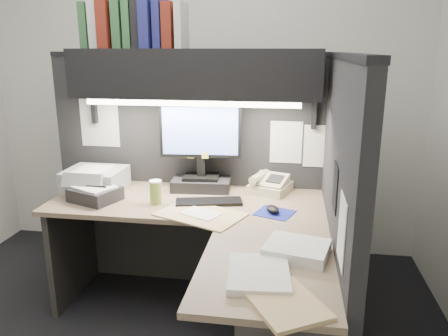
{
  "coord_description": "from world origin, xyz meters",
  "views": [
    {
      "loc": [
        0.73,
        -1.96,
        1.65
      ],
      "look_at": [
        0.34,
        0.51,
        0.96
      ],
      "focal_mm": 35.0,
      "sensor_mm": 36.0,
      "label": 1
    }
  ],
  "objects_px": {
    "desk": "(224,292)",
    "telephone": "(270,185)",
    "monitor": "(201,156)",
    "notebook_stack": "(95,194)",
    "coffee_cup": "(156,193)",
    "keyboard": "(209,202)",
    "printer": "(95,180)",
    "overhead_shelf": "(195,73)"
  },
  "relations": [
    {
      "from": "desk",
      "to": "telephone",
      "type": "height_order",
      "value": "telephone"
    },
    {
      "from": "monitor",
      "to": "telephone",
      "type": "distance_m",
      "value": 0.5
    },
    {
      "from": "monitor",
      "to": "notebook_stack",
      "type": "bearing_deg",
      "value": -156.09
    },
    {
      "from": "coffee_cup",
      "to": "notebook_stack",
      "type": "relative_size",
      "value": 0.49
    },
    {
      "from": "desk",
      "to": "keyboard",
      "type": "bearing_deg",
      "value": 108.8
    },
    {
      "from": "printer",
      "to": "notebook_stack",
      "type": "xyz_separation_m",
      "value": [
        0.08,
        -0.19,
        -0.03
      ]
    },
    {
      "from": "overhead_shelf",
      "to": "monitor",
      "type": "relative_size",
      "value": 2.67
    },
    {
      "from": "monitor",
      "to": "coffee_cup",
      "type": "relative_size",
      "value": 4.28
    },
    {
      "from": "notebook_stack",
      "to": "keyboard",
      "type": "bearing_deg",
      "value": 4.63
    },
    {
      "from": "monitor",
      "to": "coffee_cup",
      "type": "bearing_deg",
      "value": -129.14
    },
    {
      "from": "monitor",
      "to": "telephone",
      "type": "relative_size",
      "value": 2.35
    },
    {
      "from": "printer",
      "to": "notebook_stack",
      "type": "relative_size",
      "value": 1.36
    },
    {
      "from": "telephone",
      "to": "coffee_cup",
      "type": "bearing_deg",
      "value": -134.66
    },
    {
      "from": "keyboard",
      "to": "coffee_cup",
      "type": "relative_size",
      "value": 2.99
    },
    {
      "from": "overhead_shelf",
      "to": "monitor",
      "type": "height_order",
      "value": "overhead_shelf"
    },
    {
      "from": "overhead_shelf",
      "to": "coffee_cup",
      "type": "xyz_separation_m",
      "value": [
        -0.2,
        -0.28,
        -0.7
      ]
    },
    {
      "from": "notebook_stack",
      "to": "printer",
      "type": "bearing_deg",
      "value": 113.93
    },
    {
      "from": "telephone",
      "to": "notebook_stack",
      "type": "height_order",
      "value": "telephone"
    },
    {
      "from": "printer",
      "to": "notebook_stack",
      "type": "bearing_deg",
      "value": -65.07
    },
    {
      "from": "overhead_shelf",
      "to": "notebook_stack",
      "type": "xyz_separation_m",
      "value": [
        -0.59,
        -0.29,
        -0.73
      ]
    },
    {
      "from": "overhead_shelf",
      "to": "telephone",
      "type": "bearing_deg",
      "value": 5.78
    },
    {
      "from": "overhead_shelf",
      "to": "keyboard",
      "type": "distance_m",
      "value": 0.8
    },
    {
      "from": "keyboard",
      "to": "notebook_stack",
      "type": "relative_size",
      "value": 1.48
    },
    {
      "from": "desk",
      "to": "keyboard",
      "type": "xyz_separation_m",
      "value": [
        -0.18,
        0.52,
        0.3
      ]
    },
    {
      "from": "monitor",
      "to": "telephone",
      "type": "bearing_deg",
      "value": -2.54
    },
    {
      "from": "overhead_shelf",
      "to": "keyboard",
      "type": "relative_size",
      "value": 3.82
    },
    {
      "from": "monitor",
      "to": "telephone",
      "type": "xyz_separation_m",
      "value": [
        0.46,
        0.01,
        -0.18
      ]
    },
    {
      "from": "keyboard",
      "to": "printer",
      "type": "height_order",
      "value": "printer"
    },
    {
      "from": "keyboard",
      "to": "coffee_cup",
      "type": "bearing_deg",
      "value": 174.83
    },
    {
      "from": "notebook_stack",
      "to": "coffee_cup",
      "type": "bearing_deg",
      "value": 1.59
    },
    {
      "from": "coffee_cup",
      "to": "printer",
      "type": "height_order",
      "value": "printer"
    },
    {
      "from": "desk",
      "to": "notebook_stack",
      "type": "xyz_separation_m",
      "value": [
        -0.89,
        0.46,
        0.33
      ]
    },
    {
      "from": "desk",
      "to": "printer",
      "type": "distance_m",
      "value": 1.22
    },
    {
      "from": "telephone",
      "to": "printer",
      "type": "bearing_deg",
      "value": -152.78
    },
    {
      "from": "monitor",
      "to": "printer",
      "type": "bearing_deg",
      "value": -172.88
    },
    {
      "from": "keyboard",
      "to": "printer",
      "type": "xyz_separation_m",
      "value": [
        -0.79,
        0.13,
        0.06
      ]
    },
    {
      "from": "desk",
      "to": "overhead_shelf",
      "type": "xyz_separation_m",
      "value": [
        -0.3,
        0.75,
        1.06
      ]
    },
    {
      "from": "printer",
      "to": "coffee_cup",
      "type": "bearing_deg",
      "value": -19.42
    },
    {
      "from": "telephone",
      "to": "coffee_cup",
      "type": "distance_m",
      "value": 0.76
    },
    {
      "from": "desk",
      "to": "coffee_cup",
      "type": "height_order",
      "value": "coffee_cup"
    },
    {
      "from": "coffee_cup",
      "to": "printer",
      "type": "xyz_separation_m",
      "value": [
        -0.47,
        0.18,
        0.01
      ]
    },
    {
      "from": "monitor",
      "to": "notebook_stack",
      "type": "distance_m",
      "value": 0.72
    }
  ]
}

